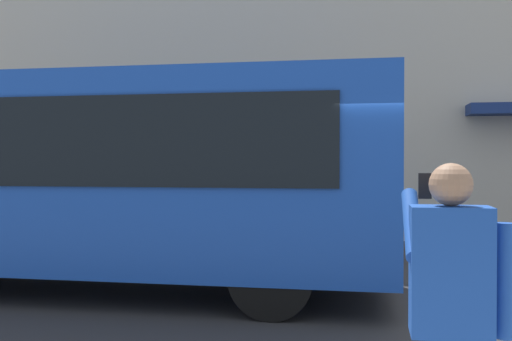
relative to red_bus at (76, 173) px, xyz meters
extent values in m
plane|color=#2B2B2D|center=(-5.01, 0.10, -1.68)|extent=(60.00, 60.00, 0.00)
cube|color=#1947AD|center=(-0.02, -0.01, 0.02)|extent=(9.00, 2.50, 2.60)
cube|color=black|center=(-0.02, 1.25, 0.42)|extent=(7.60, 0.06, 1.10)
cylinder|color=black|center=(-3.02, -1.11, -1.18)|extent=(1.00, 0.28, 1.00)
cylinder|color=black|center=(-3.02, 1.09, -1.18)|extent=(1.00, 0.28, 1.00)
cube|color=#1E4CAD|center=(-4.54, 4.85, -0.38)|extent=(0.40, 0.24, 0.66)
sphere|color=#A87A5B|center=(-4.54, 4.85, 0.06)|extent=(0.22, 0.22, 0.22)
cylinder|color=#1E4CAD|center=(-4.80, 4.85, -0.42)|extent=(0.09, 0.09, 0.58)
cylinder|color=#1E4CAD|center=(-4.36, 4.69, -0.16)|extent=(0.09, 0.48, 0.37)
cube|color=black|center=(-4.44, 4.55, 0.04)|extent=(0.07, 0.01, 0.14)
camera|label=1|loc=(-4.12, 8.03, 0.18)|focal=42.26mm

